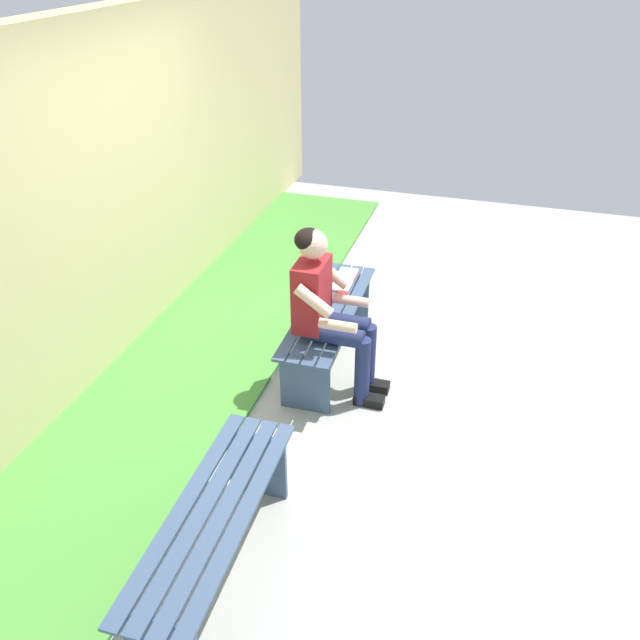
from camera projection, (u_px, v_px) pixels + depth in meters
The scene contains 8 objects.
ground_plane at pixel (434, 478), 4.13m from camera, with size 10.00×7.00×0.04m, color #9E9E99.
grass_strip at pixel (151, 415), 4.61m from camera, with size 9.00×1.32×0.03m, color #478C38.
brick_wall at pixel (74, 211), 4.59m from camera, with size 9.50×0.24×2.52m, color #D1C684.
bench_near at pixel (329, 322), 5.04m from camera, with size 1.55×0.43×0.48m.
bench_far at pixel (215, 527), 3.33m from camera, with size 1.46×0.43×0.48m.
person_seated at pixel (329, 307), 4.53m from camera, with size 0.50×0.69×1.28m.
apple at pixel (342, 296), 5.06m from camera, with size 0.09×0.09×0.09m, color red.
book_open at pixel (344, 280), 5.36m from camera, with size 0.42×0.17×0.02m.
Camera 1 is at (4.14, 1.18, 2.98)m, focal length 36.49 mm.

